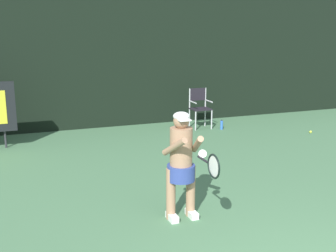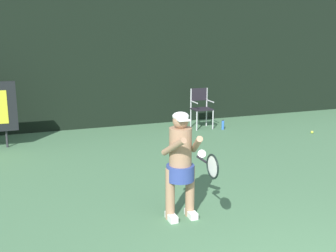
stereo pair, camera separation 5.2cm
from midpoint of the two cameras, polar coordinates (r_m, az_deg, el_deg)
name	(u,v)px [view 2 (the right image)]	position (r m, az deg, el deg)	size (l,w,h in m)	color
backdrop_screen	(119,61)	(11.42, -6.63, 8.98)	(18.00, 0.12, 3.66)	black
umpire_chair	(201,106)	(11.24, 4.73, 2.84)	(0.52, 0.44, 1.08)	#B7B7BC
water_bottle	(223,125)	(11.20, 7.77, 0.13)	(0.07, 0.07, 0.27)	blue
tennis_player	(181,161)	(5.66, 2.05, -4.84)	(0.53, 0.61, 1.52)	white
tennis_racket	(212,166)	(5.09, 6.39, -5.54)	(0.03, 0.60, 0.31)	black
tennis_ball_spare	(312,132)	(11.32, 19.51, -0.81)	(0.07, 0.07, 0.07)	#CCDB3D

